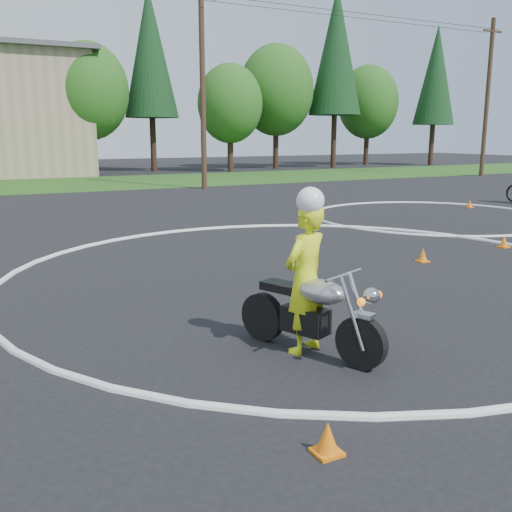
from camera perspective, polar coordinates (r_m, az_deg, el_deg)
name	(u,v)px	position (r m, az deg, el deg)	size (l,w,h in m)	color
ground	(418,314)	(9.23, 15.86, -5.63)	(120.00, 120.00, 0.00)	black
grass_strip	(83,184)	(34.03, -16.94, 6.95)	(120.00, 10.00, 0.02)	#1E4714
course_markings	(358,251)	(13.81, 10.21, 0.49)	(19.05, 19.05, 0.12)	silver
primary_motorcycle	(312,312)	(7.20, 5.62, -5.61)	(1.02, 2.05, 1.14)	black
rider_primary_grp	(306,274)	(7.17, 5.00, -1.80)	(0.82, 0.69, 2.11)	#D4E718
treeline	(254,83)	(46.15, -0.23, 16.88)	(38.20, 8.10, 14.52)	#382619
utility_poles	(203,84)	(29.63, -5.36, 16.78)	(41.60, 1.12, 10.00)	#473321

